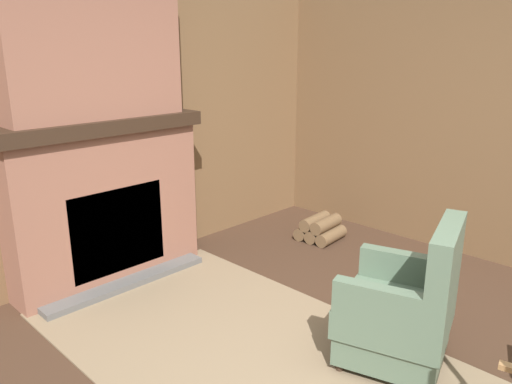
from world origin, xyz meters
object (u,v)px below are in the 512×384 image
at_px(firewood_stack, 320,229).
at_px(storage_case, 117,108).
at_px(armchair, 403,312).
at_px(decorative_plate_on_mantel, 82,104).
at_px(oil_lamp_vase, 17,110).

height_order(firewood_stack, storage_case, storage_case).
distance_m(armchair, firewood_stack, 2.09).
bearing_deg(armchair, decorative_plate_on_mantel, 0.14).
relative_size(firewood_stack, storage_case, 1.54).
xyz_separation_m(firewood_stack, storage_case, (-0.76, -1.75, 1.30)).
height_order(armchair, decorative_plate_on_mantel, decorative_plate_on_mantel).
xyz_separation_m(armchair, oil_lamp_vase, (-2.37, -1.21, 1.11)).
bearing_deg(oil_lamp_vase, decorative_plate_on_mantel, 92.33).
height_order(armchair, oil_lamp_vase, oil_lamp_vase).
distance_m(firewood_stack, decorative_plate_on_mantel, 2.56).
distance_m(oil_lamp_vase, storage_case, 0.77).
height_order(armchair, storage_case, storage_case).
bearing_deg(storage_case, oil_lamp_vase, -90.01).
bearing_deg(decorative_plate_on_mantel, armchair, 16.80).
relative_size(armchair, decorative_plate_on_mantel, 3.97).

